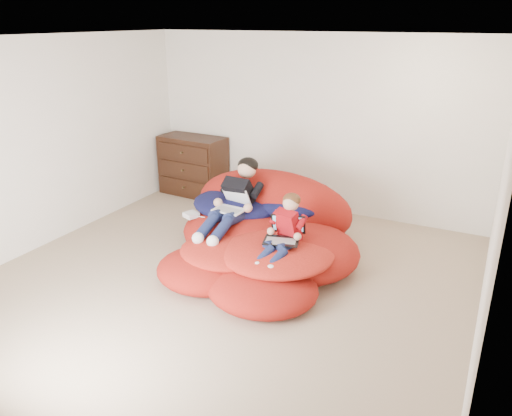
{
  "coord_description": "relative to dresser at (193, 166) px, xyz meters",
  "views": [
    {
      "loc": [
        2.45,
        -4.16,
        2.67
      ],
      "look_at": [
        0.12,
        0.45,
        0.7
      ],
      "focal_mm": 35.0,
      "sensor_mm": 36.0,
      "label": 1
    }
  ],
  "objects": [
    {
      "name": "room_shell",
      "position": [
        1.9,
        -2.22,
        -0.25
      ],
      "size": [
        5.1,
        5.1,
        2.77
      ],
      "color": "tan",
      "rests_on": "ground"
    },
    {
      "name": "cream_pillow",
      "position": [
        1.51,
        -0.83,
        0.15
      ],
      "size": [
        0.42,
        0.26,
        0.26
      ],
      "primitive_type": "ellipsoid",
      "color": "beige",
      "rests_on": "beanbag_pile"
    },
    {
      "name": "older_boy",
      "position": [
        1.63,
        -1.54,
        0.23
      ],
      "size": [
        0.36,
        1.19,
        0.75
      ],
      "color": "black",
      "rests_on": "beanbag_pile"
    },
    {
      "name": "beanbag_pile",
      "position": [
        1.98,
        -1.54,
        -0.18
      ],
      "size": [
        2.41,
        2.5,
        0.94
      ],
      "color": "#AD1B13",
      "rests_on": "ground"
    },
    {
      "name": "laptop_black",
      "position": [
        2.45,
        -1.96,
        0.09
      ],
      "size": [
        0.42,
        0.45,
        0.25
      ],
      "color": "black",
      "rests_on": "younger_boy"
    },
    {
      "name": "younger_boy",
      "position": [
        2.45,
        -1.97,
        0.14
      ],
      "size": [
        0.32,
        0.8,
        0.62
      ],
      "color": "#AE0F16",
      "rests_on": "beanbag_pile"
    },
    {
      "name": "power_adapter",
      "position": [
        1.09,
        -1.69,
        -0.05
      ],
      "size": [
        0.2,
        0.2,
        0.06
      ],
      "primitive_type": "cube",
      "rotation": [
        0.0,
        0.0,
        -0.38
      ],
      "color": "silver",
      "rests_on": "beanbag_pile"
    },
    {
      "name": "dresser",
      "position": [
        0.0,
        0.0,
        0.0
      ],
      "size": [
        1.07,
        0.61,
        0.93
      ],
      "color": "black",
      "rests_on": "ground"
    },
    {
      "name": "laptop_white",
      "position": [
        1.63,
        -1.62,
        0.17
      ],
      "size": [
        0.37,
        0.39,
        0.23
      ],
      "color": "silver",
      "rests_on": "older_boy"
    }
  ]
}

